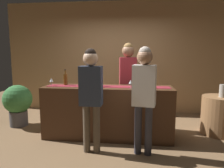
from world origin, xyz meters
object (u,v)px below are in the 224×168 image
Objects in this scene: wine_bottle_clear at (89,80)px; potted_plant_tall at (18,102)px; customer_sipping at (144,90)px; vase_on_side_table at (223,91)px; wine_glass_near_customer at (51,80)px; bartender at (128,75)px; customer_browsing at (91,90)px; wine_glass_far_end at (131,82)px; wine_bottle_green at (98,80)px; wine_glass_mid_counter at (144,82)px; round_side_table at (220,115)px; wine_bottle_amber at (66,79)px.

wine_bottle_clear reaches higher than potted_plant_tall.
vase_on_side_table is (1.50, 0.98, -0.16)m from customer_sipping.
wine_glass_near_customer is 0.60× the size of vase_on_side_table.
bartender reaches higher than customer_browsing.
wine_glass_far_end is 0.79m from customer_browsing.
wine_bottle_clear is 0.18m from wine_bottle_green.
round_side_table is (1.48, 0.45, -0.69)m from wine_glass_mid_counter.
wine_glass_mid_counter is at bearing 37.46° from customer_browsing.
potted_plant_tall is (-2.43, 0.52, -0.55)m from wine_glass_far_end.
wine_glass_far_end is 0.09× the size of customer_sipping.
wine_glass_near_customer is 1.52m from bartender.
wine_bottle_clear is 0.78m from wine_glass_far_end.
wine_glass_mid_counter is 0.16× the size of potted_plant_tall.
round_side_table is at bearing 0.14° from potted_plant_tall.
wine_glass_near_customer is at bearing -179.84° from wine_glass_mid_counter.
bartender is (0.68, 0.56, 0.03)m from wine_bottle_clear.
bartender is at bearing 39.16° from wine_bottle_clear.
bartender reaches higher than vase_on_side_table.
wine_bottle_clear is 1.26× the size of vase_on_side_table.
potted_plant_tall is at bearing 169.74° from customer_sipping.
customer_browsing is 1.84× the size of potted_plant_tall.
wine_glass_far_end is at bearing -164.44° from vase_on_side_table.
wine_bottle_amber is 2.10× the size of wine_glass_far_end.
wine_bottle_amber is at bearing 172.02° from wine_bottle_clear.
vase_on_side_table is 4.16m from potted_plant_tall.
wine_bottle_green is at bearing -171.02° from vase_on_side_table.
wine_bottle_clear is 2.10× the size of wine_glass_near_customer.
wine_glass_mid_counter reaches higher than potted_plant_tall.
potted_plant_tall reaches higher than round_side_table.
bartender is at bearing 22.86° from wine_bottle_amber.
wine_glass_near_customer and wine_glass_mid_counter have the same top height.
round_side_table is at bearing 45.31° from customer_sipping.
wine_glass_near_customer is (-0.88, -0.03, -0.01)m from wine_bottle_green.
customer_browsing reaches higher than wine_glass_mid_counter.
wine_bottle_amber is 1.48m from wine_glass_mid_counter.
customer_sipping reaches higher than wine_glass_near_customer.
customer_sipping is at bearing -66.56° from wine_glass_far_end.
vase_on_side_table is (0.01, -0.05, 0.49)m from round_side_table.
customer_sipping is 6.91× the size of vase_on_side_table.
wine_glass_mid_counter is at bearing -3.15° from wine_bottle_clear.
wine_bottle_amber is 1.35m from potted_plant_tall.
wine_bottle_clear is at bearing 169.54° from wine_glass_far_end.
vase_on_side_table is at bearing 14.75° from wine_glass_mid_counter.
bartender is at bearing 116.69° from wine_glass_mid_counter.
customer_sipping is 2.24× the size of round_side_table.
round_side_table is (2.30, 0.42, -0.70)m from wine_bottle_green.
customer_sipping is at bearing -145.50° from round_side_table.
wine_glass_far_end reaches higher than vase_on_side_table.
bartender is at bearing 114.62° from customer_sipping.
wine_bottle_green is 2.10× the size of wine_glass_far_end.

